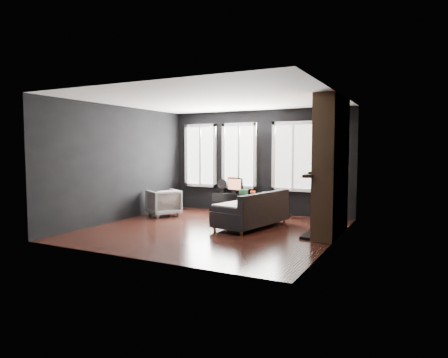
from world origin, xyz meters
The scene contains 18 objects.
floor centered at (0.00, 0.00, 0.00)m, with size 5.00×5.00×0.00m, color black.
ceiling centered at (0.00, 0.00, 2.70)m, with size 5.00×5.00×0.00m, color white.
wall_back centered at (0.00, 2.50, 1.35)m, with size 5.00×0.02×2.70m, color black.
wall_left centered at (-2.50, 0.00, 1.35)m, with size 0.02×5.00×2.70m, color black.
wall_right centered at (2.50, 0.00, 1.35)m, with size 0.02×5.00×2.70m, color black.
windows centered at (-0.45, 2.46, 2.38)m, with size 4.00×0.16×1.76m, color white, non-canonical shape.
fireplace centered at (2.30, 0.60, 1.35)m, with size 0.70×1.62×2.70m, color #93724C, non-canonical shape.
sofa centered at (0.61, 0.60, 0.39)m, with size 0.92×1.84×0.79m, color #27272A, non-canonical shape.
stripe_pillow centered at (0.91, 1.07, 0.57)m, with size 0.07×0.30×0.30m, color gray.
armchair centered at (-1.95, 0.95, 0.37)m, with size 0.72×0.67×0.74m, color white.
media_console centered at (-0.38, 2.24, 0.26)m, with size 1.50×0.47×0.52m, color black, non-canonical shape.
monitor centered at (-0.57, 2.27, 0.75)m, with size 0.52×0.11×0.47m, color black, non-canonical shape.
desk_fan centered at (-0.96, 2.27, 0.70)m, with size 0.26×0.26×0.37m, color gray, non-canonical shape.
mug centered at (0.00, 2.13, 0.58)m, with size 0.13×0.10×0.13m, color #F54D23.
book centered at (0.21, 2.23, 0.62)m, with size 0.15×0.02×0.20m, color #A8A187.
storage_box centered at (-0.27, 2.16, 0.58)m, with size 0.23×0.14×0.12m, color #2A653B.
mantel_vase centered at (2.05, 1.05, 1.32)m, with size 0.19×0.19×0.19m, color gold.
mantel_clock centered at (2.05, 0.05, 1.25)m, with size 0.13×0.13×0.04m, color black.
Camera 1 is at (3.97, -7.28, 1.71)m, focal length 32.00 mm.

